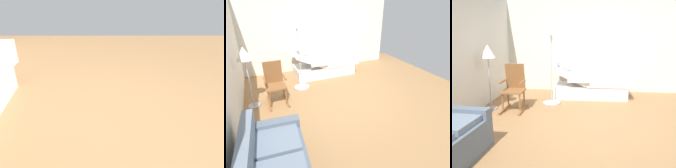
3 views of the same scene
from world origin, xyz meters
TOP-DOWN VIEW (x-y plane):
  - ground_plane at (0.00, 0.00)m, footprint 6.82×6.82m
  - side_wall at (2.78, 0.00)m, footprint 0.10×5.30m
  - hospital_bed at (2.03, 0.03)m, footprint 1.06×2.11m
  - rocking_chair at (0.72, 1.74)m, footprint 0.78×0.52m
  - floor_lamp at (0.68, 2.29)m, footprint 0.34×0.34m
  - iv_pole at (1.28, 0.98)m, footprint 0.44×0.44m

SIDE VIEW (x-z plane):
  - ground_plane at x=0.00m, z-range 0.00..0.00m
  - iv_pole at x=1.28m, z-range -0.59..1.09m
  - hospital_bed at x=2.03m, z-range -0.20..0.81m
  - rocking_chair at x=0.72m, z-range -0.02..1.03m
  - floor_lamp at x=0.68m, z-range 0.49..1.97m
  - side_wall at x=2.78m, z-range 0.00..2.70m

